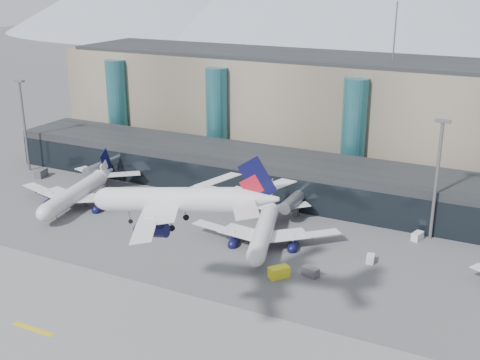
# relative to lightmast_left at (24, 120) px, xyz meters

# --- Properties ---
(ground) EXTENTS (900.00, 900.00, 0.00)m
(ground) POSITION_rel_lightmast_left_xyz_m (80.00, -45.00, -14.42)
(ground) COLOR #515154
(ground) RESTS_ON ground
(concourse) EXTENTS (170.00, 27.00, 10.00)m
(concourse) POSITION_rel_lightmast_left_xyz_m (79.98, 12.73, -9.45)
(concourse) COLOR black
(concourse) RESTS_ON ground
(terminal_main) EXTENTS (130.00, 30.00, 31.00)m
(terminal_main) POSITION_rel_lightmast_left_xyz_m (55.00, 45.00, 1.03)
(terminal_main) COLOR gray
(terminal_main) RESTS_ON ground
(teal_towers) EXTENTS (116.40, 19.40, 46.00)m
(teal_towers) POSITION_rel_lightmast_left_xyz_m (65.01, 29.01, -0.41)
(teal_towers) COLOR #286770
(teal_towers) RESTS_ON ground
(lightmast_left) EXTENTS (3.00, 1.20, 25.60)m
(lightmast_left) POSITION_rel_lightmast_left_xyz_m (0.00, 0.00, 0.00)
(lightmast_left) COLOR slate
(lightmast_left) RESTS_ON ground
(lightmast_mid) EXTENTS (3.00, 1.20, 25.60)m
(lightmast_mid) POSITION_rel_lightmast_left_xyz_m (110.00, 3.00, 0.00)
(lightmast_mid) COLOR slate
(lightmast_mid) RESTS_ON ground
(hero_jet) EXTENTS (31.24, 31.96, 10.30)m
(hero_jet) POSITION_rel_lightmast_left_xyz_m (82.81, -49.37, 8.47)
(hero_jet) COLOR silver
(hero_jet) RESTS_ON ground
(jet_parked_left) EXTENTS (34.62, 35.14, 11.34)m
(jet_parked_left) POSITION_rel_lightmast_left_xyz_m (30.17, -12.60, -10.13)
(jet_parked_left) COLOR silver
(jet_parked_left) RESTS_ON ground
(jet_parked_mid) EXTENTS (31.46, 32.98, 10.59)m
(jet_parked_mid) POSITION_rel_lightmast_left_xyz_m (78.96, -12.72, -10.41)
(jet_parked_mid) COLOR silver
(jet_parked_mid) RESTS_ON ground
(veh_a) EXTENTS (2.95, 1.77, 1.61)m
(veh_a) POSITION_rel_lightmast_left_xyz_m (26.93, -14.77, -13.61)
(veh_a) COLOR silver
(veh_a) RESTS_ON ground
(veh_b) EXTENTS (1.98, 2.80, 1.48)m
(veh_b) POSITION_rel_lightmast_left_xyz_m (55.68, 0.72, -13.68)
(veh_b) COLOR yellow
(veh_b) RESTS_ON ground
(veh_c) EXTENTS (3.44, 2.50, 1.71)m
(veh_c) POSITION_rel_lightmast_left_xyz_m (93.12, -23.98, -13.56)
(veh_c) COLOR #4B4B50
(veh_c) RESTS_ON ground
(veh_d) EXTENTS (2.28, 3.21, 1.66)m
(veh_d) POSITION_rel_lightmast_left_xyz_m (107.72, 1.00, -13.59)
(veh_d) COLOR silver
(veh_d) RESTS_ON ground
(veh_f) EXTENTS (2.77, 4.17, 2.15)m
(veh_f) POSITION_rel_lightmast_left_xyz_m (7.52, -3.24, -13.35)
(veh_f) COLOR #4B4B50
(veh_f) RESTS_ON ground
(veh_g) EXTENTS (1.81, 2.67, 1.44)m
(veh_g) POSITION_rel_lightmast_left_xyz_m (101.58, -13.50, -13.70)
(veh_g) COLOR silver
(veh_g) RESTS_ON ground
(veh_h) EXTENTS (3.86, 4.15, 2.07)m
(veh_h) POSITION_rel_lightmast_left_xyz_m (88.08, -27.00, -13.39)
(veh_h) COLOR yellow
(veh_h) RESTS_ON ground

